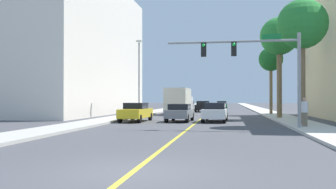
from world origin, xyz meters
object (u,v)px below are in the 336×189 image
(car_white, at_px, (215,112))
(car_silver, at_px, (188,106))
(delivery_truck, at_px, (179,101))
(car_yellow, at_px, (136,112))
(pedestrian, at_px, (305,112))
(palm_mid, at_px, (279,38))
(car_black, at_px, (203,106))
(street_lamp, at_px, (139,73))
(car_green, at_px, (222,105))
(car_gray, at_px, (180,112))
(palm_far, at_px, (271,60))
(traffic_signal_mast, at_px, (257,59))
(palm_near, at_px, (302,25))

(car_white, bearing_deg, car_silver, 103.51)
(car_white, height_order, delivery_truck, delivery_truck)
(car_yellow, relative_size, pedestrian, 2.63)
(palm_mid, xyz_separation_m, pedestrian, (0.04, -10.21, -6.22))
(car_black, xyz_separation_m, pedestrian, (7.86, -26.45, 0.25))
(palm_mid, bearing_deg, delivery_truck, 141.29)
(palm_mid, height_order, delivery_truck, palm_mid)
(car_yellow, bearing_deg, delivery_truck, -95.98)
(street_lamp, bearing_deg, delivery_truck, 57.42)
(car_green, distance_m, car_yellow, 36.25)
(car_green, relative_size, car_gray, 1.12)
(car_green, height_order, car_yellow, car_yellow)
(car_silver, bearing_deg, delivery_truck, -86.79)
(palm_far, distance_m, car_silver, 15.78)
(car_black, relative_size, pedestrian, 2.66)
(traffic_signal_mast, relative_size, car_black, 1.71)
(palm_near, relative_size, car_yellow, 1.83)
(car_yellow, bearing_deg, car_gray, -170.95)
(car_white, height_order, car_gray, car_white)
(pedestrian, bearing_deg, car_gray, 26.90)
(palm_mid, height_order, car_gray, palm_mid)
(car_gray, bearing_deg, car_yellow, -169.74)
(palm_mid, bearing_deg, car_yellow, -156.04)
(palm_mid, bearing_deg, car_white, -140.72)
(car_white, relative_size, car_black, 1.01)
(street_lamp, distance_m, car_white, 11.32)
(palm_mid, relative_size, palm_far, 1.21)
(street_lamp, xyz_separation_m, car_gray, (5.18, -7.45, -3.67))
(palm_near, distance_m, pedestrian, 6.20)
(car_white, height_order, pedestrian, pedestrian)
(car_silver, distance_m, pedestrian, 30.46)
(car_silver, xyz_separation_m, car_gray, (1.86, -23.23, -0.04))
(car_green, bearing_deg, car_white, -91.34)
(car_white, bearing_deg, car_black, 98.52)
(car_silver, height_order, delivery_truck, delivery_truck)
(palm_near, height_order, palm_mid, palm_mid)
(palm_near, bearing_deg, street_lamp, 142.77)
(car_white, distance_m, delivery_truck, 13.36)
(car_gray, bearing_deg, pedestrian, -30.99)
(palm_near, bearing_deg, car_green, 98.75)
(traffic_signal_mast, xyz_separation_m, car_green, (-2.66, 41.55, -3.44))
(palm_mid, relative_size, pedestrian, 5.16)
(car_gray, bearing_deg, traffic_signal_mast, -46.92)
(traffic_signal_mast, relative_size, pedestrian, 4.54)
(pedestrian, bearing_deg, car_yellow, 37.25)
(car_silver, xyz_separation_m, car_yellow, (-1.59, -23.71, 0.01))
(car_black, bearing_deg, traffic_signal_mast, -78.14)
(palm_mid, height_order, car_yellow, palm_mid)
(traffic_signal_mast, distance_m, palm_mid, 11.81)
(palm_far, relative_size, car_silver, 1.75)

